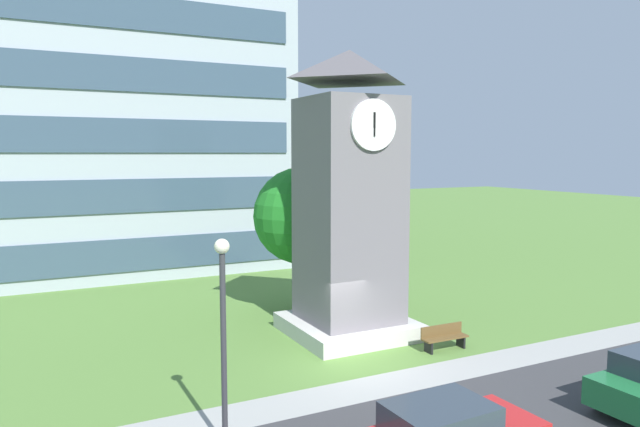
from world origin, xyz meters
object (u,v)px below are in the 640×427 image
street_lamp (223,317)px  clock_tower (349,210)px  park_bench (444,337)px  tree_by_building (302,216)px

street_lamp → clock_tower: bearing=42.4°
park_bench → street_lamp: 10.17m
tree_by_building → clock_tower: bearing=-87.2°
clock_tower → tree_by_building: (-0.19, 3.90, -0.60)m
park_bench → street_lamp: bearing=-160.5°
clock_tower → street_lamp: 9.71m
street_lamp → tree_by_building: tree_by_building is taller
street_lamp → tree_by_building: 12.46m
clock_tower → street_lamp: bearing=-137.6°
clock_tower → park_bench: 5.86m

